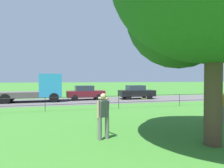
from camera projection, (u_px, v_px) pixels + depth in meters
The scene contains 8 objects.
street_strip at pixel (76, 101), 20.20m from camera, with size 80.00×7.01×0.01m, color #565454.
park_fence at pixel (84, 101), 14.28m from camera, with size 37.11×0.04×1.00m.
person_thrower at pixel (103, 114), 7.28m from camera, with size 0.49×0.85×1.69m.
person_catcher at pixel (219, 105), 10.00m from camera, with size 0.49×0.36×1.71m.
frisbee at pixel (144, 98), 8.84m from camera, with size 0.33×0.33×0.03m.
flatbed_truck_far_right at pixel (35, 89), 19.50m from camera, with size 7.31×2.44×2.75m.
car_maroon_center at pixel (85, 93), 21.39m from camera, with size 4.04×1.90×1.54m.
car_black_left at pixel (136, 92), 22.46m from camera, with size 4.06×1.92×1.54m.
Camera 1 is at (-1.90, -1.16, 2.20)m, focal length 31.77 mm.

